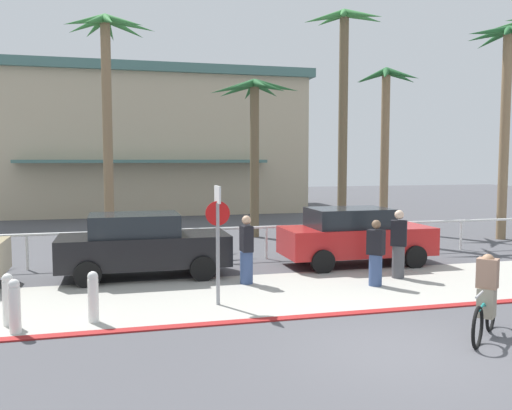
{
  "coord_description": "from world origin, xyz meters",
  "views": [
    {
      "loc": [
        -4.53,
        -7.74,
        3.12
      ],
      "look_at": [
        -0.98,
        6.0,
        1.92
      ],
      "focal_mm": 38.2,
      "sensor_mm": 36.0,
      "label": 1
    }
  ],
  "objects_px": {
    "palm_tree_3": "(254,114)",
    "car_red_2": "(355,236)",
    "car_black_1": "(142,245)",
    "bollard_2": "(93,296)",
    "palm_tree_4": "(344,78)",
    "pedestrian_0": "(376,256)",
    "palm_tree_5": "(386,114)",
    "bollard_0": "(15,306)",
    "pedestrian_2": "(399,247)",
    "palm_tree_2": "(108,69)",
    "cyclist_teal_0": "(486,298)",
    "stop_sign_bike_lane": "(218,228)",
    "palm_tree_6": "(507,80)",
    "pedestrian_1": "(246,253)",
    "bollard_3": "(8,299)"
  },
  "relations": [
    {
      "from": "bollard_2",
      "to": "palm_tree_2",
      "type": "xyz_separation_m",
      "value": [
        0.26,
        10.54,
        5.91
      ]
    },
    {
      "from": "palm_tree_6",
      "to": "pedestrian_0",
      "type": "bearing_deg",
      "value": -144.44
    },
    {
      "from": "bollard_2",
      "to": "pedestrian_1",
      "type": "bearing_deg",
      "value": 33.84
    },
    {
      "from": "palm_tree_4",
      "to": "car_red_2",
      "type": "relative_size",
      "value": 2.03
    },
    {
      "from": "palm_tree_2",
      "to": "palm_tree_5",
      "type": "height_order",
      "value": "palm_tree_2"
    },
    {
      "from": "bollard_0",
      "to": "pedestrian_2",
      "type": "distance_m",
      "value": 9.22
    },
    {
      "from": "palm_tree_2",
      "to": "pedestrian_0",
      "type": "bearing_deg",
      "value": -55.3
    },
    {
      "from": "bollard_2",
      "to": "car_black_1",
      "type": "distance_m",
      "value": 4.06
    },
    {
      "from": "bollard_2",
      "to": "car_black_1",
      "type": "bearing_deg",
      "value": 74.19
    },
    {
      "from": "bollard_3",
      "to": "palm_tree_2",
      "type": "xyz_separation_m",
      "value": [
        1.79,
        10.35,
        5.91
      ]
    },
    {
      "from": "car_red_2",
      "to": "pedestrian_2",
      "type": "relative_size",
      "value": 2.44
    },
    {
      "from": "bollard_0",
      "to": "cyclist_teal_0",
      "type": "height_order",
      "value": "cyclist_teal_0"
    },
    {
      "from": "bollard_0",
      "to": "car_black_1",
      "type": "relative_size",
      "value": 0.23
    },
    {
      "from": "palm_tree_4",
      "to": "car_black_1",
      "type": "xyz_separation_m",
      "value": [
        -8.12,
        -5.61,
        -5.43
      ]
    },
    {
      "from": "palm_tree_3",
      "to": "palm_tree_4",
      "type": "distance_m",
      "value": 3.8
    },
    {
      "from": "stop_sign_bike_lane",
      "to": "palm_tree_5",
      "type": "relative_size",
      "value": 0.36
    },
    {
      "from": "stop_sign_bike_lane",
      "to": "pedestrian_2",
      "type": "bearing_deg",
      "value": 15.64
    },
    {
      "from": "pedestrian_0",
      "to": "bollard_3",
      "type": "bearing_deg",
      "value": -171.55
    },
    {
      "from": "palm_tree_2",
      "to": "cyclist_teal_0",
      "type": "height_order",
      "value": "palm_tree_2"
    },
    {
      "from": "car_red_2",
      "to": "pedestrian_2",
      "type": "height_order",
      "value": "pedestrian_2"
    },
    {
      "from": "stop_sign_bike_lane",
      "to": "bollard_2",
      "type": "xyz_separation_m",
      "value": [
        -2.53,
        -0.63,
        -1.16
      ]
    },
    {
      "from": "bollard_2",
      "to": "pedestrian_2",
      "type": "distance_m",
      "value": 7.85
    },
    {
      "from": "palm_tree_3",
      "to": "car_black_1",
      "type": "relative_size",
      "value": 1.42
    },
    {
      "from": "palm_tree_3",
      "to": "pedestrian_2",
      "type": "height_order",
      "value": "palm_tree_3"
    },
    {
      "from": "bollard_2",
      "to": "palm_tree_6",
      "type": "bearing_deg",
      "value": 26.27
    },
    {
      "from": "pedestrian_2",
      "to": "pedestrian_0",
      "type": "bearing_deg",
      "value": -146.47
    },
    {
      "from": "palm_tree_2",
      "to": "car_red_2",
      "type": "xyz_separation_m",
      "value": [
        6.98,
        -6.51,
        -5.56
      ]
    },
    {
      "from": "stop_sign_bike_lane",
      "to": "palm_tree_3",
      "type": "xyz_separation_m",
      "value": [
        3.29,
        9.8,
        3.22
      ]
    },
    {
      "from": "stop_sign_bike_lane",
      "to": "car_red_2",
      "type": "xyz_separation_m",
      "value": [
        4.71,
        3.4,
        -0.81
      ]
    },
    {
      "from": "car_black_1",
      "to": "stop_sign_bike_lane",
      "type": "bearing_deg",
      "value": -66.34
    },
    {
      "from": "bollard_3",
      "to": "cyclist_teal_0",
      "type": "relative_size",
      "value": 0.67
    },
    {
      "from": "palm_tree_3",
      "to": "car_red_2",
      "type": "bearing_deg",
      "value": -77.44
    },
    {
      "from": "bollard_2",
      "to": "pedestrian_0",
      "type": "xyz_separation_m",
      "value": [
        6.59,
        1.4,
        0.24
      ]
    },
    {
      "from": "palm_tree_4",
      "to": "pedestrian_0",
      "type": "bearing_deg",
      "value": -107.99
    },
    {
      "from": "pedestrian_1",
      "to": "palm_tree_5",
      "type": "bearing_deg",
      "value": 45.83
    },
    {
      "from": "car_red_2",
      "to": "cyclist_teal_0",
      "type": "xyz_separation_m",
      "value": [
        -0.54,
        -6.6,
        -0.18
      ]
    },
    {
      "from": "car_red_2",
      "to": "pedestrian_0",
      "type": "height_order",
      "value": "car_red_2"
    },
    {
      "from": "stop_sign_bike_lane",
      "to": "pedestrian_0",
      "type": "height_order",
      "value": "stop_sign_bike_lane"
    },
    {
      "from": "stop_sign_bike_lane",
      "to": "palm_tree_2",
      "type": "bearing_deg",
      "value": 102.89
    },
    {
      "from": "palm_tree_4",
      "to": "palm_tree_5",
      "type": "relative_size",
      "value": 1.27
    },
    {
      "from": "palm_tree_5",
      "to": "pedestrian_1",
      "type": "bearing_deg",
      "value": -134.17
    },
    {
      "from": "palm_tree_2",
      "to": "palm_tree_4",
      "type": "bearing_deg",
      "value": -6.63
    },
    {
      "from": "palm_tree_3",
      "to": "palm_tree_5",
      "type": "distance_m",
      "value": 5.92
    },
    {
      "from": "palm_tree_3",
      "to": "palm_tree_6",
      "type": "relative_size",
      "value": 0.77
    },
    {
      "from": "car_red_2",
      "to": "palm_tree_5",
      "type": "bearing_deg",
      "value": 56.44
    },
    {
      "from": "car_black_1",
      "to": "bollard_2",
      "type": "bearing_deg",
      "value": -105.81
    },
    {
      "from": "car_black_1",
      "to": "pedestrian_1",
      "type": "relative_size",
      "value": 2.55
    },
    {
      "from": "palm_tree_3",
      "to": "palm_tree_4",
      "type": "xyz_separation_m",
      "value": [
        3.41,
        -0.93,
        1.41
      ]
    },
    {
      "from": "palm_tree_4",
      "to": "palm_tree_6",
      "type": "bearing_deg",
      "value": -19.96
    },
    {
      "from": "stop_sign_bike_lane",
      "to": "bollard_0",
      "type": "relative_size",
      "value": 2.56
    }
  ]
}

